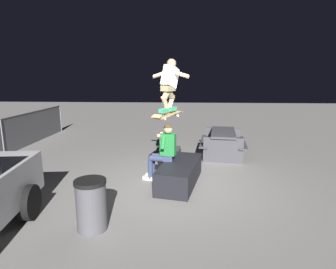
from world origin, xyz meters
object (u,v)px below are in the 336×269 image
at_px(skater_airborne, 169,83).
at_px(ledge_box_main, 180,173).
at_px(trash_bin, 91,205).
at_px(skateboard, 168,115).
at_px(kicker_ramp, 165,155).
at_px(picnic_table_back, 223,139).
at_px(person_sitting_on_ledge, 164,149).

bearing_deg(skater_airborne, ledge_box_main, -114.52).
bearing_deg(trash_bin, ledge_box_main, -34.09).
relative_size(skateboard, kicker_ramp, 0.93).
bearing_deg(skateboard, ledge_box_main, -102.61).
bearing_deg(picnic_table_back, kicker_ramp, 100.42).
distance_m(ledge_box_main, skater_airborne, 2.01).
relative_size(ledge_box_main, trash_bin, 2.18).
bearing_deg(skateboard, trash_bin, 152.21).
bearing_deg(ledge_box_main, trash_bin, 145.91).
xyz_separation_m(kicker_ramp, trash_bin, (-4.04, 0.89, 0.35)).
height_order(ledge_box_main, trash_bin, trash_bin).
relative_size(ledge_box_main, kicker_ramp, 1.68).
bearing_deg(trash_bin, picnic_table_back, -31.00).
bearing_deg(skater_airborne, picnic_table_back, -33.80).
xyz_separation_m(picnic_table_back, trash_bin, (-4.36, 2.62, -0.09)).
xyz_separation_m(skater_airborne, kicker_ramp, (1.94, 0.22, -2.18)).
distance_m(skateboard, trash_bin, 2.59).
height_order(kicker_ramp, picnic_table_back, picnic_table_back).
height_order(skateboard, kicker_ramp, skateboard).
relative_size(kicker_ramp, trash_bin, 1.30).
relative_size(ledge_box_main, skater_airborne, 1.60).
bearing_deg(picnic_table_back, trash_bin, 149.00).
bearing_deg(kicker_ramp, ledge_box_main, -167.24).
height_order(ledge_box_main, skater_airborne, skater_airborne).
xyz_separation_m(person_sitting_on_ledge, skateboard, (-0.15, -0.11, 0.82)).
bearing_deg(ledge_box_main, person_sitting_on_ledge, 60.99).
bearing_deg(skateboard, kicker_ramp, 5.65).
bearing_deg(picnic_table_back, skater_airborne, 146.20).
distance_m(person_sitting_on_ledge, picnic_table_back, 2.73).
bearing_deg(skater_airborne, skateboard, 152.15).
relative_size(ledge_box_main, person_sitting_on_ledge, 1.35).
height_order(ledge_box_main, skateboard, skateboard).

